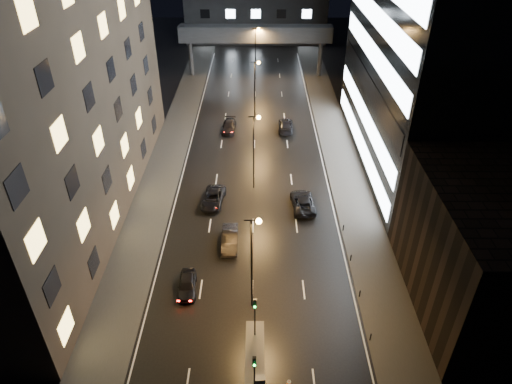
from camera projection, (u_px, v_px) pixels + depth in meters
ground at (254, 144)px, 69.14m from camera, size 160.00×160.00×0.00m
sidewalk_left at (167, 160)px, 65.00m from camera, size 5.00×110.00×0.15m
sidewalk_right at (342, 160)px, 64.91m from camera, size 5.00×110.00×0.15m
building_left at (24, 40)px, 44.78m from camera, size 15.00×48.00×40.00m
building_right_low at (479, 250)px, 40.01m from camera, size 10.00×18.00×12.00m
skybridge at (255, 34)px, 89.37m from camera, size 30.00×3.00×10.00m
median_island at (255, 360)px, 37.58m from camera, size 1.60×8.00×0.15m
traffic_signal_near at (255, 312)px, 37.96m from camera, size 0.28×0.34×4.40m
traffic_signal_far at (254, 370)px, 33.40m from camera, size 0.28×0.34×4.40m
bollard_row at (365, 315)px, 41.07m from camera, size 0.12×25.12×0.90m
streetlight_near at (253, 253)px, 38.97m from camera, size 1.45×0.50×10.15m
streetlight_mid_a at (255, 143)px, 55.56m from camera, size 1.45×0.50×10.15m
streetlight_mid_b at (256, 84)px, 72.15m from camera, size 1.45×0.50×10.15m
streetlight_far at (256, 47)px, 88.74m from camera, size 1.45×0.50×10.15m
car_away_a at (187, 285)px, 43.82m from camera, size 1.95×4.26×1.42m
car_away_b at (230, 239)px, 49.29m from camera, size 1.80×4.95×1.62m
car_away_c at (213, 198)px, 55.91m from camera, size 3.08×5.61×1.49m
car_away_d at (229, 126)px, 72.53m from camera, size 2.29×5.13×1.46m
car_toward_a at (303, 202)px, 55.15m from camera, size 2.96×5.80×1.57m
car_toward_b at (286, 125)px, 72.70m from camera, size 2.49×5.66×1.62m
utility_cabinet at (260, 383)px, 35.01m from camera, size 0.89×0.60×1.38m
cone_a at (289, 382)px, 35.68m from camera, size 0.39×0.39×0.55m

